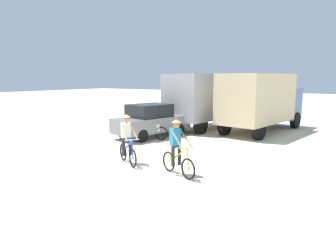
{
  "coord_description": "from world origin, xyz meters",
  "views": [
    {
      "loc": [
        7.48,
        -7.47,
        3.12
      ],
      "look_at": [
        0.39,
        3.38,
        1.1
      ],
      "focal_mm": 33.02,
      "sensor_mm": 36.0,
      "label": 1
    }
  ],
  "objects_px": {
    "cyclist_orange_shirt": "(127,141)",
    "bicycle_spare": "(151,132)",
    "box_truck_grey_hauler": "(209,98)",
    "cyclist_cowboy_hat": "(177,149)",
    "box_truck_tan_camper": "(262,100)",
    "sedan_parked": "(151,120)"
  },
  "relations": [
    {
      "from": "box_truck_grey_hauler",
      "to": "bicycle_spare",
      "type": "distance_m",
      "value": 5.55
    },
    {
      "from": "cyclist_orange_shirt",
      "to": "box_truck_grey_hauler",
      "type": "bearing_deg",
      "value": 97.46
    },
    {
      "from": "cyclist_orange_shirt",
      "to": "bicycle_spare",
      "type": "relative_size",
      "value": 1.25
    },
    {
      "from": "cyclist_orange_shirt",
      "to": "cyclist_cowboy_hat",
      "type": "xyz_separation_m",
      "value": [
        2.23,
        -0.14,
        0.0
      ]
    },
    {
      "from": "box_truck_grey_hauler",
      "to": "bicycle_spare",
      "type": "xyz_separation_m",
      "value": [
        -0.62,
        -5.31,
        -1.48
      ]
    },
    {
      "from": "box_truck_grey_hauler",
      "to": "cyclist_orange_shirt",
      "type": "height_order",
      "value": "box_truck_grey_hauler"
    },
    {
      "from": "bicycle_spare",
      "to": "box_truck_grey_hauler",
      "type": "bearing_deg",
      "value": 83.31
    },
    {
      "from": "cyclist_orange_shirt",
      "to": "box_truck_tan_camper",
      "type": "bearing_deg",
      "value": 77.69
    },
    {
      "from": "box_truck_tan_camper",
      "to": "box_truck_grey_hauler",
      "type": "bearing_deg",
      "value": -177.32
    },
    {
      "from": "box_truck_grey_hauler",
      "to": "cyclist_orange_shirt",
      "type": "distance_m",
      "value": 9.43
    },
    {
      "from": "sedan_parked",
      "to": "cyclist_orange_shirt",
      "type": "xyz_separation_m",
      "value": [
        2.37,
        -4.71,
        -0.04
      ]
    },
    {
      "from": "box_truck_grey_hauler",
      "to": "sedan_parked",
      "type": "distance_m",
      "value": 4.83
    },
    {
      "from": "cyclist_orange_shirt",
      "to": "cyclist_cowboy_hat",
      "type": "bearing_deg",
      "value": -3.66
    },
    {
      "from": "cyclist_orange_shirt",
      "to": "bicycle_spare",
      "type": "xyz_separation_m",
      "value": [
        -1.84,
        3.98,
        -0.45
      ]
    },
    {
      "from": "box_truck_tan_camper",
      "to": "sedan_parked",
      "type": "relative_size",
      "value": 1.56
    },
    {
      "from": "box_truck_tan_camper",
      "to": "cyclist_orange_shirt",
      "type": "bearing_deg",
      "value": -102.31
    },
    {
      "from": "cyclist_orange_shirt",
      "to": "bicycle_spare",
      "type": "bearing_deg",
      "value": 114.8
    },
    {
      "from": "cyclist_orange_shirt",
      "to": "cyclist_cowboy_hat",
      "type": "height_order",
      "value": "same"
    },
    {
      "from": "box_truck_grey_hauler",
      "to": "box_truck_tan_camper",
      "type": "bearing_deg",
      "value": 2.68
    },
    {
      "from": "sedan_parked",
      "to": "cyclist_orange_shirt",
      "type": "bearing_deg",
      "value": -63.33
    },
    {
      "from": "box_truck_grey_hauler",
      "to": "bicycle_spare",
      "type": "height_order",
      "value": "box_truck_grey_hauler"
    },
    {
      "from": "box_truck_tan_camper",
      "to": "cyclist_orange_shirt",
      "type": "distance_m",
      "value": 9.73
    }
  ]
}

